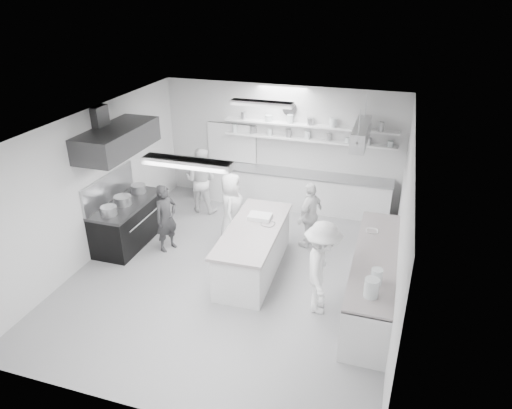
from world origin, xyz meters
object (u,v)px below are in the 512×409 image
(cook_back, at_px, (201,180))
(cook_stove, at_px, (166,218))
(stove, at_px, (128,224))
(right_counter, at_px, (373,280))
(prep_island, at_px, (254,251))
(back_counter, at_px, (289,189))

(cook_back, bearing_deg, cook_stove, 90.73)
(stove, bearing_deg, right_counter, -6.52)
(right_counter, xyz_separation_m, cook_stove, (-4.31, 0.59, 0.26))
(stove, bearing_deg, cook_back, 65.12)
(prep_island, bearing_deg, right_counter, -10.16)
(prep_island, bearing_deg, cook_stove, 171.45)
(cook_stove, bearing_deg, right_counter, -74.54)
(back_counter, height_order, cook_stove, cook_stove)
(cook_stove, bearing_deg, back_counter, -11.61)
(stove, height_order, prep_island, stove)
(back_counter, bearing_deg, stove, -136.01)
(stove, height_order, back_counter, back_counter)
(stove, xyz_separation_m, back_counter, (2.90, 2.80, 0.01))
(right_counter, relative_size, cook_stove, 2.25)
(stove, relative_size, cook_back, 1.11)
(right_counter, bearing_deg, prep_island, 171.45)
(back_counter, xyz_separation_m, prep_island, (0.03, -3.05, -0.01))
(right_counter, distance_m, cook_stove, 4.36)
(back_counter, distance_m, prep_island, 3.05)
(right_counter, bearing_deg, cook_back, 149.84)
(prep_island, relative_size, cook_stove, 1.65)
(cook_stove, height_order, cook_back, cook_back)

